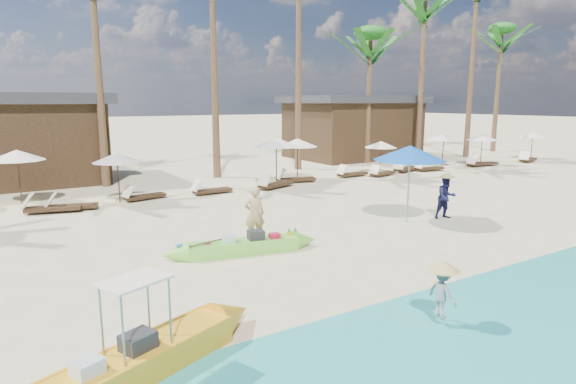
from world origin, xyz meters
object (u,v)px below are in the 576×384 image
tourist (254,214)px  yellow_canoe (126,368)px  blue_umbrella (410,153)px  green_canoe (243,246)px

tourist → yellow_canoe: bearing=61.6°
blue_umbrella → yellow_canoe: bearing=-155.7°
yellow_canoe → tourist: size_ratio=3.38×
green_canoe → blue_umbrella: size_ratio=1.82×
yellow_canoe → blue_umbrella: blue_umbrella is taller
green_canoe → blue_umbrella: 6.42m
tourist → blue_umbrella: bearing=-173.2°
blue_umbrella → green_canoe: bearing=-178.9°
tourist → blue_umbrella: size_ratio=0.63×
green_canoe → blue_umbrella: blue_umbrella is taller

